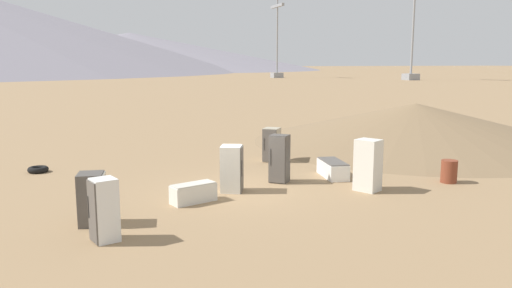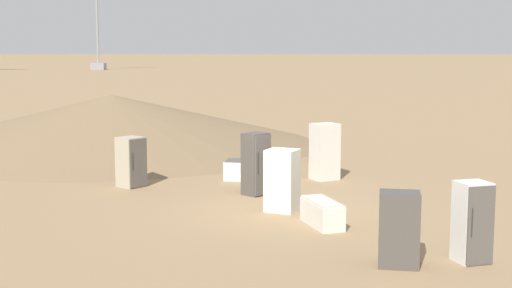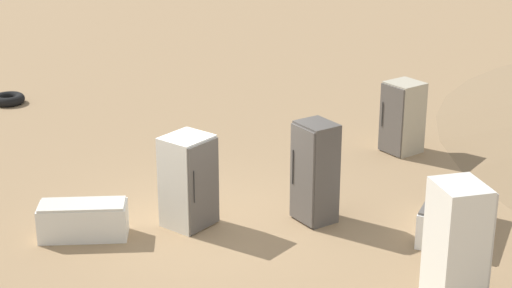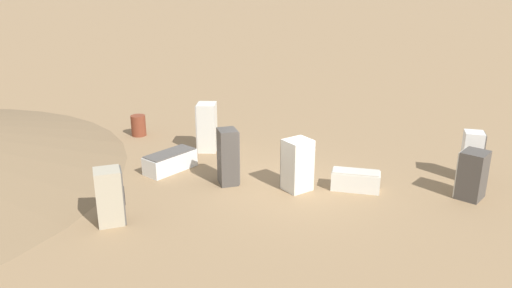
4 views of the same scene
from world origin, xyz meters
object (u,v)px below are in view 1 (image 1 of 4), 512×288
discarded_fridge_1 (333,169)px  discarded_fridge_4 (193,193)px  power_pylon_2 (412,46)px  discarded_fridge_6 (368,165)px  discarded_fridge_3 (232,169)px  discarded_fridge_0 (92,199)px  discarded_fridge_7 (272,145)px  scrap_tire (38,169)px  power_pylon_3 (277,51)px  discarded_fridge_5 (279,159)px  discarded_fridge_2 (104,210)px  rusty_barrel (449,171)px

discarded_fridge_1 → discarded_fridge_4: discarded_fridge_1 is taller
power_pylon_2 → discarded_fridge_6: 116.11m
discarded_fridge_3 → discarded_fridge_0: bearing=-41.3°
discarded_fridge_7 → scrap_tire: discarded_fridge_7 is taller
power_pylon_3 → discarded_fridge_1: bearing=159.3°
power_pylon_2 → discarded_fridge_3: size_ratio=16.55×
scrap_tire → power_pylon_2: bearing=-43.6°
discarded_fridge_4 → scrap_tire: size_ratio=1.92×
discarded_fridge_3 → discarded_fridge_7: size_ratio=1.06×
discarded_fridge_3 → discarded_fridge_4: 1.90m
scrap_tire → discarded_fridge_5: bearing=-119.2°
discarded_fridge_1 → discarded_fridge_2: 10.00m
power_pylon_2 → discarded_fridge_4: power_pylon_2 is taller
power_pylon_3 → discarded_fridge_5: 127.93m
power_pylon_3 → discarded_fridge_5: size_ratio=13.63×
discarded_fridge_0 → scrap_tire: 8.08m
discarded_fridge_1 → rusty_barrel: rusty_barrel is taller
power_pylon_2 → discarded_fridge_2: (-94.55, 79.03, -7.61)m
scrap_tire → discarded_fridge_4: bearing=-142.0°
discarded_fridge_5 → rusty_barrel: size_ratio=2.11×
discarded_fridge_4 → discarded_fridge_7: size_ratio=1.03×
discarded_fridge_1 → discarded_fridge_3: bearing=19.5°
discarded_fridge_2 → rusty_barrel: size_ratio=1.89×
power_pylon_3 → discarded_fridge_6: 129.09m
power_pylon_3 → scrap_tire: size_ratio=29.84×
power_pylon_3 → scrap_tire: 127.06m
discarded_fridge_4 → rusty_barrel: (-0.56, -9.72, 0.12)m
discarded_fridge_1 → discarded_fridge_6: (-2.32, -0.15, 0.60)m
discarded_fridge_0 → discarded_fridge_2: 1.53m
power_pylon_2 → discarded_fridge_4: (-91.79, 76.14, -8.11)m
discarded_fridge_1 → discarded_fridge_6: discarded_fridge_6 is taller
discarded_fridge_5 → discarded_fridge_6: size_ratio=0.99×
power_pylon_3 → discarded_fridge_0: power_pylon_3 is taller
power_pylon_3 → discarded_fridge_2: (-123.09, 53.84, -6.89)m
power_pylon_3 → discarded_fridge_0: bearing=156.0°
scrap_tire → discarded_fridge_0: bearing=-165.8°
power_pylon_2 → discarded_fridge_6: size_ratio=14.72×
discarded_fridge_0 → discarded_fridge_7: discarded_fridge_7 is taller
discarded_fridge_3 → discarded_fridge_5: discarded_fridge_5 is taller
rusty_barrel → discarded_fridge_1: bearing=58.0°
discarded_fridge_3 → discarded_fridge_5: size_ratio=0.90×
power_pylon_2 → scrap_tire: size_ratio=32.63×
discarded_fridge_0 → scrap_tire: size_ratio=1.78×
discarded_fridge_0 → scrap_tire: (7.81, 1.98, -0.62)m
rusty_barrel → discarded_fridge_2: bearing=99.9°
discarded_fridge_0 → discarded_fridge_1: 9.66m
discarded_fridge_3 → discarded_fridge_6: bearing=96.1°
power_pylon_3 → discarded_fridge_6: (-120.89, 44.77, -6.78)m
discarded_fridge_6 → scrap_tire: bearing=-151.1°
discarded_fridge_3 → rusty_barrel: discarded_fridge_3 is taller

